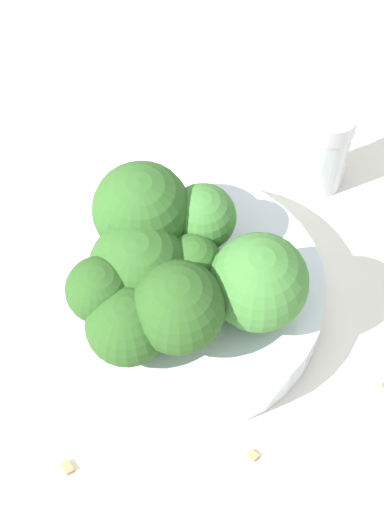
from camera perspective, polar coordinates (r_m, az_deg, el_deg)
The scene contains 13 objects.
ground_plane at distance 0.52m, azimuth 0.00°, elevation -3.54°, with size 3.00×3.00×0.00m, color silver.
bowl at distance 0.50m, azimuth 0.00°, elevation -2.74°, with size 0.15×0.15×0.03m, color silver.
broccoli_floret_0 at distance 0.47m, azimuth 0.15°, elevation -0.24°, with size 0.03×0.03×0.04m.
broccoli_floret_1 at distance 0.48m, azimuth 0.48°, elevation 2.57°, with size 0.04×0.04×0.05m.
broccoli_floret_2 at distance 0.47m, azimuth -3.59°, elevation -0.83°, with size 0.05×0.05×0.05m.
broccoli_floret_3 at distance 0.47m, azimuth -3.39°, elevation 3.01°, with size 0.06×0.06×0.06m.
broccoli_floret_4 at distance 0.45m, azimuth -4.34°, elevation -4.67°, with size 0.04×0.04×0.05m.
broccoli_floret_5 at distance 0.46m, azimuth 4.47°, elevation -1.82°, with size 0.05×0.05×0.06m.
broccoli_floret_6 at distance 0.44m, azimuth -1.08°, elevation -3.50°, with size 0.05×0.05×0.06m.
broccoli_floret_7 at distance 0.46m, azimuth -6.18°, elevation -2.44°, with size 0.04×0.04×0.05m.
pepper_shaker at distance 0.55m, azimuth 8.97°, elevation 7.10°, with size 0.03×0.03×0.07m.
almond_crumb_1 at distance 0.48m, azimuth -8.33°, elevation -13.71°, with size 0.01×0.00×0.01m, color #AD7F4C.
almond_crumb_4 at distance 0.48m, azimuth 4.07°, elevation -13.06°, with size 0.01×0.00×0.01m, color #AD7F4C.
Camera 1 is at (-0.23, -0.05, 0.46)m, focal length 60.00 mm.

